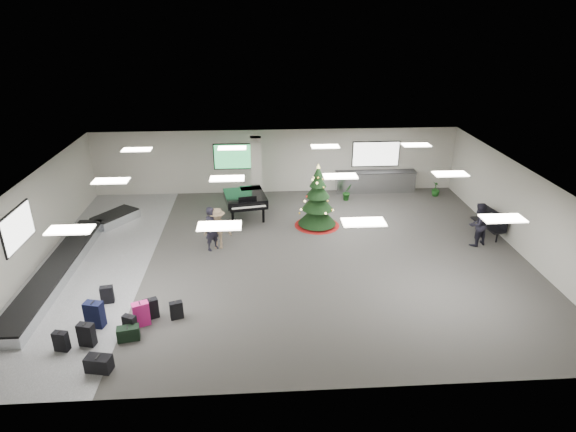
{
  "coord_description": "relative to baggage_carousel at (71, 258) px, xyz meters",
  "views": [
    {
      "loc": [
        -0.88,
        -16.07,
        8.62
      ],
      "look_at": [
        0.2,
        1.0,
        1.21
      ],
      "focal_mm": 30.0,
      "sensor_mm": 36.0,
      "label": 1
    }
  ],
  "objects": [
    {
      "name": "baggage_carousel",
      "position": [
        0.0,
        0.0,
        0.0
      ],
      "size": [
        2.28,
        9.71,
        0.43
      ],
      "color": "silver",
      "rests_on": "ground"
    },
    {
      "name": "suitcase_5",
      "position": [
        1.47,
        -4.97,
        0.08
      ],
      "size": [
        0.43,
        0.29,
        0.6
      ],
      "rotation": [
        0.0,
        0.0,
        -0.23
      ],
      "color": "black",
      "rests_on": "ground"
    },
    {
      "name": "grand_piano",
      "position": [
        6.33,
        3.86,
        0.69
      ],
      "size": [
        2.04,
        2.46,
        1.26
      ],
      "rotation": [
        0.0,
        0.0,
        0.17
      ],
      "color": "black",
      "rests_on": "ground"
    },
    {
      "name": "potted_plant_right",
      "position": [
        15.72,
        5.96,
        0.15
      ],
      "size": [
        0.5,
        0.5,
        0.73
      ],
      "primitive_type": "imported",
      "rotation": [
        0.0,
        0.0,
        1.83
      ],
      "color": "#174315",
      "rests_on": "ground"
    },
    {
      "name": "traveler_bench",
      "position": [
        15.42,
        0.55,
        0.67
      ],
      "size": [
        1.05,
        0.95,
        1.77
      ],
      "primitive_type": "imported",
      "rotation": [
        0.0,
        0.0,
        3.54
      ],
      "color": "black",
      "rests_on": "ground"
    },
    {
      "name": "suitcase_7",
      "position": [
        4.38,
        -3.66,
        0.07
      ],
      "size": [
        0.43,
        0.31,
        0.58
      ],
      "rotation": [
        0.0,
        0.0,
        0.32
      ],
      "color": "black",
      "rests_on": "ground"
    },
    {
      "name": "potted_plant_left",
      "position": [
        11.22,
        5.67,
        0.2
      ],
      "size": [
        0.57,
        0.53,
        0.82
      ],
      "primitive_type": "imported",
      "rotation": [
        0.0,
        0.0,
        0.47
      ],
      "color": "#174315",
      "rests_on": "ground"
    },
    {
      "name": "traveler_a",
      "position": [
        5.12,
        0.83,
        0.66
      ],
      "size": [
        0.75,
        0.74,
        1.75
      ],
      "primitive_type": "imported",
      "rotation": [
        0.0,
        0.0,
        0.76
      ],
      "color": "black",
      "rests_on": "ground"
    },
    {
      "name": "suitcase_8",
      "position": [
        2.06,
        -2.68,
        0.08
      ],
      "size": [
        0.42,
        0.28,
        0.6
      ],
      "rotation": [
        0.0,
        0.0,
        0.16
      ],
      "color": "black",
      "rests_on": "ground"
    },
    {
      "name": "green_duffel",
      "position": [
        3.17,
        -4.61,
        -0.01
      ],
      "size": [
        0.66,
        0.42,
        0.43
      ],
      "rotation": [
        0.0,
        0.0,
        0.2
      ],
      "color": "black",
      "rests_on": "ground"
    },
    {
      "name": "suitcase_3",
      "position": [
        3.61,
        -3.59,
        0.1
      ],
      "size": [
        0.48,
        0.39,
        0.66
      ],
      "rotation": [
        0.0,
        0.0,
        0.44
      ],
      "color": "black",
      "rests_on": "ground"
    },
    {
      "name": "pink_suitcase",
      "position": [
        3.4,
        -3.94,
        0.16
      ],
      "size": [
        0.54,
        0.43,
        0.76
      ],
      "rotation": [
        0.0,
        0.0,
        0.41
      ],
      "color": "#D91C7B",
      "rests_on": "ground"
    },
    {
      "name": "service_counter",
      "position": [
        12.84,
        6.73,
        0.33
      ],
      "size": [
        4.05,
        0.65,
        1.08
      ],
      "color": "silver",
      "rests_on": "ground"
    },
    {
      "name": "room_envelope",
      "position": [
        7.46,
        0.75,
        2.12
      ],
      "size": [
        18.02,
        14.02,
        3.21
      ],
      "color": "#BCB9AC",
      "rests_on": "ground"
    },
    {
      "name": "navy_suitcase",
      "position": [
        2.06,
        -3.92,
        0.19
      ],
      "size": [
        0.58,
        0.42,
        0.83
      ],
      "rotation": [
        0.0,
        0.0,
        -0.24
      ],
      "color": "black",
      "rests_on": "ground"
    },
    {
      "name": "suitcase_0",
      "position": [
        2.09,
        -4.79,
        0.13
      ],
      "size": [
        0.48,
        0.34,
        0.7
      ],
      "rotation": [
        0.0,
        0.0,
        -0.24
      ],
      "color": "black",
      "rests_on": "ground"
    },
    {
      "name": "suitcase_1",
      "position": [
        3.16,
        -4.33,
        0.08
      ],
      "size": [
        0.43,
        0.34,
        0.61
      ],
      "rotation": [
        0.0,
        0.0,
        -0.43
      ],
      "color": "black",
      "rests_on": "ground"
    },
    {
      "name": "ground",
      "position": [
        7.84,
        0.08,
        -0.21
      ],
      "size": [
        18.0,
        18.0,
        0.0
      ],
      "primitive_type": "plane",
      "color": "#3C3A37",
      "rests_on": "ground"
    },
    {
      "name": "bench",
      "position": [
        16.39,
        1.38,
        0.39
      ],
      "size": [
        0.83,
        1.74,
        1.06
      ],
      "rotation": [
        0.0,
        0.0,
        0.16
      ],
      "color": "black",
      "rests_on": "ground"
    },
    {
      "name": "black_duffel",
      "position": [
        2.72,
        -5.86,
        0.0
      ],
      "size": [
        0.71,
        0.48,
        0.45
      ],
      "rotation": [
        0.0,
        0.0,
        -0.19
      ],
      "color": "black",
      "rests_on": "ground"
    },
    {
      "name": "traveler_b",
      "position": [
        5.32,
        0.94,
        0.62
      ],
      "size": [
        1.11,
        0.68,
        1.66
      ],
      "primitive_type": "imported",
      "rotation": [
        0.0,
        0.0,
        -0.06
      ],
      "color": "#8A7155",
      "rests_on": "ground"
    },
    {
      "name": "christmas_tree",
      "position": [
        9.4,
        2.8,
        0.73
      ],
      "size": [
        1.94,
        1.94,
        2.77
      ],
      "color": "#651009",
      "rests_on": "ground"
    }
  ]
}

